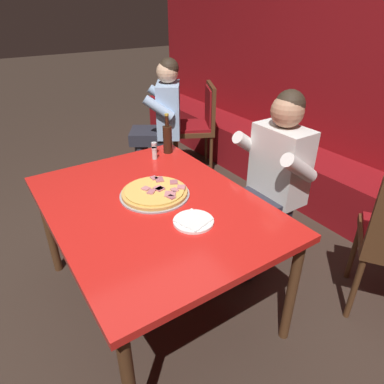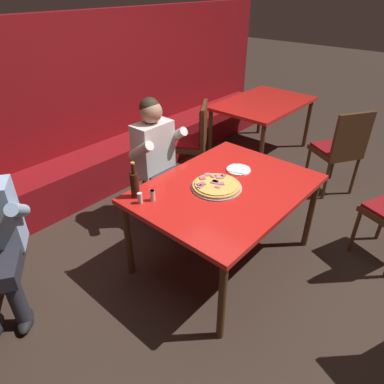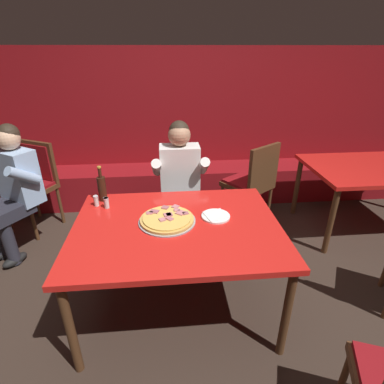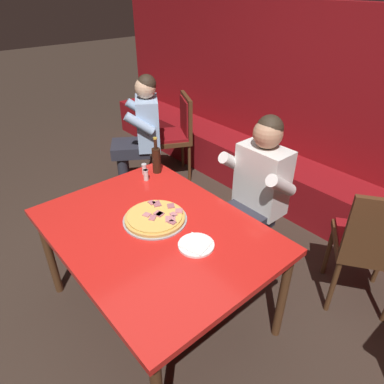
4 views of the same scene
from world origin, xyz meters
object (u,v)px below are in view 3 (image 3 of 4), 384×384
(plate_white_paper, at_px, (216,216))
(dining_chair_far_right, at_px, (33,179))
(beer_bottle, at_px, (102,188))
(shaker_black_pepper, at_px, (106,203))
(background_dining_table, at_px, (376,173))
(dining_chair_near_left, at_px, (253,179))
(main_dining_table, at_px, (177,233))
(diner_seated_blue_shirt, at_px, (181,182))
(diner_standing_companion, at_px, (12,187))
(shaker_red_pepper_flakes, at_px, (96,201))
(pizza, at_px, (167,219))
(shaker_parmesan, at_px, (107,203))

(plate_white_paper, distance_m, dining_chair_far_right, 2.22)
(beer_bottle, xyz_separation_m, shaker_black_pepper, (0.05, -0.14, -0.07))
(background_dining_table, bearing_deg, dining_chair_near_left, 172.77)
(shaker_black_pepper, distance_m, dining_chair_far_right, 1.47)
(main_dining_table, xyz_separation_m, diner_seated_blue_shirt, (0.07, 0.85, 0.02))
(shaker_black_pepper, relative_size, diner_standing_companion, 0.07)
(shaker_red_pepper_flakes, xyz_separation_m, diner_standing_companion, (-0.89, 0.54, -0.09))
(main_dining_table, bearing_deg, diner_standing_companion, 149.60)
(diner_seated_blue_shirt, height_order, dining_chair_near_left, diner_seated_blue_shirt)
(diner_seated_blue_shirt, bearing_deg, shaker_black_pepper, -137.64)
(dining_chair_near_left, height_order, diner_standing_companion, diner_standing_companion)
(pizza, height_order, beer_bottle, beer_bottle)
(pizza, bearing_deg, shaker_parmesan, 152.05)
(shaker_red_pepper_flakes, bearing_deg, diner_seated_blue_shirt, 36.43)
(pizza, height_order, shaker_parmesan, shaker_parmesan)
(beer_bottle, height_order, dining_chair_near_left, beer_bottle)
(beer_bottle, distance_m, dining_chair_near_left, 1.63)
(plate_white_paper, xyz_separation_m, diner_seated_blue_shirt, (-0.22, 0.76, -0.06))
(beer_bottle, xyz_separation_m, dining_chair_near_left, (1.45, 0.69, -0.28))
(main_dining_table, xyz_separation_m, pizza, (-0.07, 0.05, 0.09))
(shaker_red_pepper_flakes, distance_m, background_dining_table, 2.83)
(diner_seated_blue_shirt, height_order, background_dining_table, diner_seated_blue_shirt)
(beer_bottle, bearing_deg, plate_white_paper, -22.04)
(dining_chair_near_left, bearing_deg, pizza, -131.41)
(dining_chair_far_right, bearing_deg, background_dining_table, -6.38)
(shaker_red_pepper_flakes, xyz_separation_m, diner_seated_blue_shirt, (0.69, 0.51, -0.09))
(diner_seated_blue_shirt, xyz_separation_m, dining_chair_far_right, (-1.59, 0.52, -0.13))
(shaker_black_pepper, height_order, background_dining_table, shaker_black_pepper)
(plate_white_paper, xyz_separation_m, diner_standing_companion, (-1.79, 0.80, -0.06))
(diner_seated_blue_shirt, bearing_deg, beer_bottle, -147.59)
(shaker_red_pepper_flakes, height_order, dining_chair_near_left, dining_chair_near_left)
(plate_white_paper, bearing_deg, shaker_red_pepper_flakes, 164.12)
(shaker_red_pepper_flakes, relative_size, diner_seated_blue_shirt, 0.07)
(pizza, distance_m, dining_chair_far_right, 1.97)
(pizza, bearing_deg, main_dining_table, -38.73)
(main_dining_table, height_order, dining_chair_far_right, dining_chair_far_right)
(beer_bottle, bearing_deg, diner_seated_blue_shirt, 32.41)
(background_dining_table, bearing_deg, beer_bottle, -169.10)
(shaker_parmesan, height_order, background_dining_table, shaker_parmesan)
(main_dining_table, distance_m, pizza, 0.12)
(shaker_black_pepper, height_order, shaker_parmesan, same)
(plate_white_paper, relative_size, dining_chair_near_left, 0.21)
(shaker_parmesan, distance_m, diner_standing_companion, 1.14)
(pizza, xyz_separation_m, dining_chair_far_right, (-1.45, 1.32, -0.20))
(dining_chair_far_right, distance_m, background_dining_table, 3.69)
(main_dining_table, distance_m, diner_standing_companion, 1.74)
(main_dining_table, xyz_separation_m, beer_bottle, (-0.58, 0.43, 0.18))
(beer_bottle, distance_m, shaker_red_pepper_flakes, 0.12)
(main_dining_table, distance_m, shaker_parmesan, 0.61)
(plate_white_paper, xyz_separation_m, background_dining_table, (1.86, 0.88, -0.08))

